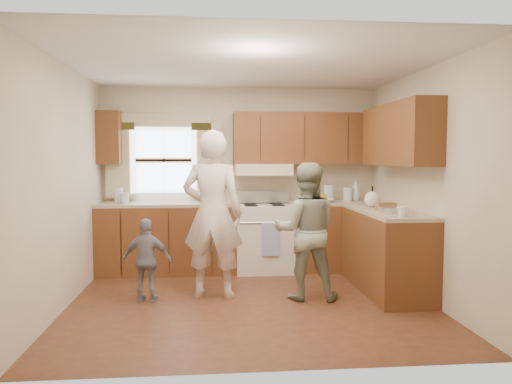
{
  "coord_description": "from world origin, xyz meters",
  "views": [
    {
      "loc": [
        -0.41,
        -5.22,
        1.56
      ],
      "look_at": [
        0.1,
        0.4,
        1.15
      ],
      "focal_mm": 35.0,
      "sensor_mm": 36.0,
      "label": 1
    }
  ],
  "objects": [
    {
      "name": "stove",
      "position": [
        0.3,
        1.44,
        0.47
      ],
      "size": [
        0.76,
        0.67,
        1.07
      ],
      "color": "silver",
      "rests_on": "ground"
    },
    {
      "name": "woman_left",
      "position": [
        -0.39,
        0.25,
        0.92
      ],
      "size": [
        0.75,
        0.57,
        1.84
      ],
      "primitive_type": "imported",
      "rotation": [
        0.0,
        0.0,
        2.93
      ],
      "color": "white",
      "rests_on": "ground"
    },
    {
      "name": "kitchen_fixtures",
      "position": [
        0.61,
        1.08,
        0.84
      ],
      "size": [
        3.8,
        2.25,
        2.15
      ],
      "color": "#3E200D",
      "rests_on": "ground"
    },
    {
      "name": "woman_right",
      "position": [
        0.62,
        0.08,
        0.74
      ],
      "size": [
        0.79,
        0.65,
        1.49
      ],
      "primitive_type": "imported",
      "rotation": [
        0.0,
        0.0,
        3.01
      ],
      "color": "#2A4032",
      "rests_on": "ground"
    },
    {
      "name": "room",
      "position": [
        0.0,
        0.0,
        1.25
      ],
      "size": [
        3.8,
        3.8,
        3.8
      ],
      "color": "#482816",
      "rests_on": "ground"
    },
    {
      "name": "child",
      "position": [
        -1.09,
        0.1,
        0.45
      ],
      "size": [
        0.55,
        0.29,
        0.9
      ],
      "primitive_type": "imported",
      "rotation": [
        0.0,
        0.0,
        3.01
      ],
      "color": "gray",
      "rests_on": "ground"
    }
  ]
}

